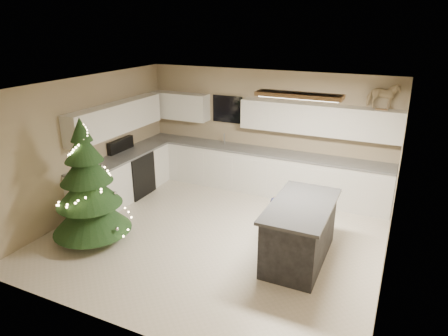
{
  "coord_description": "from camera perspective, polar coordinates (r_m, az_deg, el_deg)",
  "views": [
    {
      "loc": [
        2.73,
        -5.53,
        3.55
      ],
      "look_at": [
        0.0,
        0.35,
        1.15
      ],
      "focal_mm": 32.0,
      "sensor_mm": 36.0,
      "label": 1
    }
  ],
  "objects": [
    {
      "name": "christmas_tree",
      "position": [
        6.98,
        -18.79,
        -3.3
      ],
      "size": [
        1.35,
        1.3,
        2.15
      ],
      "rotation": [
        0.0,
        0.0,
        0.22
      ],
      "color": "#3F2816",
      "rests_on": "ground_plane"
    },
    {
      "name": "toddler",
      "position": [
        6.72,
        7.12,
        -7.61
      ],
      "size": [
        0.34,
        0.25,
        0.84
      ],
      "primitive_type": "imported",
      "rotation": [
        0.0,
        0.0,
        0.17
      ],
      "color": "black",
      "rests_on": "ground_plane"
    },
    {
      "name": "cabinetry",
      "position": [
        8.52,
        -1.87,
        1.17
      ],
      "size": [
        5.5,
        3.2,
        2.0
      ],
      "color": "silver",
      "rests_on": "ground_plane"
    },
    {
      "name": "room_shell",
      "position": [
        6.42,
        -1.13,
        4.02
      ],
      "size": [
        5.52,
        5.02,
        2.61
      ],
      "color": "tan",
      "rests_on": "ground_plane"
    },
    {
      "name": "ground_plane",
      "position": [
        7.12,
        -1.2,
        -9.61
      ],
      "size": [
        5.5,
        5.5,
        0.0
      ],
      "primitive_type": "plane",
      "color": "beige"
    },
    {
      "name": "island",
      "position": [
        6.37,
        10.77,
        -8.9
      ],
      "size": [
        0.9,
        1.7,
        0.95
      ],
      "color": "black",
      "rests_on": "ground_plane"
    },
    {
      "name": "bar_stool",
      "position": [
        6.93,
        8.36,
        -5.77
      ],
      "size": [
        0.37,
        0.37,
        0.71
      ],
      "rotation": [
        0.0,
        0.0,
        0.23
      ],
      "color": "brown",
      "rests_on": "ground_plane"
    },
    {
      "name": "rocking_horse",
      "position": [
        7.98,
        21.77,
        9.54
      ],
      "size": [
        0.59,
        0.33,
        0.49
      ],
      "rotation": [
        0.0,
        0.0,
        1.71
      ],
      "color": "brown",
      "rests_on": "cabinetry"
    }
  ]
}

